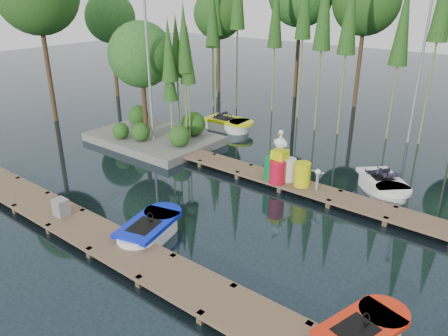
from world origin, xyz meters
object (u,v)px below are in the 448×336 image
Objects in this scene: utility_cabinet at (61,207)px; drum_cluster at (279,166)px; island at (151,77)px; boat_red at (361,335)px; yellow_barrel at (302,174)px; boat_blue at (149,230)px; boat_yellow_far at (228,124)px.

drum_cluster is (4.11, 6.85, 0.31)m from utility_cabinet.
island is 2.49× the size of boat_red.
yellow_barrel is (8.97, -0.79, -2.42)m from island.
island is 8.41m from drum_cluster.
yellow_barrel reaches higher than boat_blue.
boat_yellow_far is at bearing 143.09° from drum_cluster.
boat_blue is (6.87, -6.61, -2.92)m from island.
boat_red is at bearing -14.87° from boat_blue.
utility_cabinet is at bearing -172.13° from boat_blue.
island is 2.26× the size of boat_yellow_far.
boat_blue is at bearing -101.69° from drum_cluster.
boat_red is at bearing -45.16° from drum_cluster.
island is 7.34× the size of yellow_barrel.
utility_cabinet is (-2.93, -1.18, 0.33)m from boat_blue.
yellow_barrel is (7.08, -4.46, 0.45)m from boat_yellow_far.
drum_cluster is (1.17, 5.67, 0.64)m from boat_blue.
island is 9.97m from boat_blue.
utility_cabinet is (-9.85, -1.07, 0.34)m from boat_red.
boat_red is 8.17m from drum_cluster.
yellow_barrel is at bearing 9.42° from drum_cluster.
drum_cluster reaches higher than boat_blue.
island reaches higher than utility_cabinet.
island is 11.74× the size of utility_cabinet.
boat_blue is 11.43m from boat_yellow_far.
boat_red is at bearing 6.22° from utility_cabinet.
island is 2.34× the size of boat_blue.
utility_cabinet is (3.94, -7.79, -2.60)m from island.
boat_red is 4.71× the size of utility_cabinet.
island reaches higher than boat_red.
boat_blue is at bearing -47.17° from boat_yellow_far.
yellow_barrel reaches higher than utility_cabinet.
island reaches higher than boat_blue.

